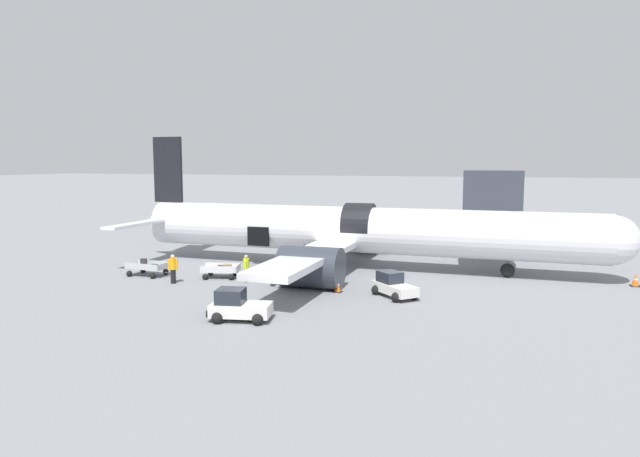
{
  "coord_description": "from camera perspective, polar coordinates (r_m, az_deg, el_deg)",
  "views": [
    {
      "loc": [
        11.87,
        -36.39,
        7.66
      ],
      "look_at": [
        -0.42,
        -0.05,
        3.1
      ],
      "focal_mm": 32.0,
      "sensor_mm": 36.0,
      "label": 1
    }
  ],
  "objects": [
    {
      "name": "ground_crew_supervisor",
      "position": [
        36.59,
        -7.38,
        -3.91
      ],
      "size": [
        0.48,
        0.61,
        1.74
      ],
      "color": "black",
      "rests_on": "ground_plane"
    },
    {
      "name": "ground_crew_driver",
      "position": [
        37.69,
        -3.06,
        -3.65
      ],
      "size": [
        0.52,
        0.52,
        1.62
      ],
      "color": "#2D2D33",
      "rests_on": "ground_plane"
    },
    {
      "name": "ground_crew_loader_b",
      "position": [
        37.0,
        -14.49,
        -3.87
      ],
      "size": [
        0.64,
        0.51,
        1.84
      ],
      "color": "black",
      "rests_on": "ground_plane"
    },
    {
      "name": "airplane",
      "position": [
        40.9,
        3.28,
        -0.33
      ],
      "size": [
        36.1,
        27.82,
        9.55
      ],
      "color": "silver",
      "rests_on": "ground_plane"
    },
    {
      "name": "safety_cone_wingtip",
      "position": [
        33.64,
        1.75,
        -5.75
      ],
      "size": [
        0.54,
        0.54,
        0.78
      ],
      "color": "black",
      "rests_on": "ground_plane"
    },
    {
      "name": "jet_bridge_stub",
      "position": [
        45.24,
        17.08,
        3.27
      ],
      "size": [
        3.99,
        10.75,
        7.01
      ],
      "color": "#4C4C51",
      "rests_on": "ground_plane"
    },
    {
      "name": "baggage_tug_lead",
      "position": [
        27.99,
        -8.19,
        -7.77
      ],
      "size": [
        3.2,
        2.29,
        1.54
      ],
      "color": "silver",
      "rests_on": "ground_plane"
    },
    {
      "name": "suitcase_on_tarmac_upright",
      "position": [
        37.71,
        -6.22,
        -4.43
      ],
      "size": [
        0.56,
        0.38,
        0.83
      ],
      "color": "#2D2D33",
      "rests_on": "ground_plane"
    },
    {
      "name": "safety_cone_nose",
      "position": [
        40.15,
        29.01,
        -4.56
      ],
      "size": [
        0.6,
        0.6,
        0.77
      ],
      "color": "black",
      "rests_on": "ground_plane"
    },
    {
      "name": "baggage_tug_mid",
      "position": [
        32.7,
        7.36,
        -5.75
      ],
      "size": [
        3.03,
        2.98,
        1.4
      ],
      "color": "silver",
      "rests_on": "ground_plane"
    },
    {
      "name": "ground_plane",
      "position": [
        39.04,
        0.61,
        -4.55
      ],
      "size": [
        500.0,
        500.0,
        0.0
      ],
      "primitive_type": "plane",
      "color": "gray"
    },
    {
      "name": "ground_crew_loader_a",
      "position": [
        35.22,
        -4.77,
        -4.35
      ],
      "size": [
        0.4,
        0.58,
        1.67
      ],
      "color": "#2D2D33",
      "rests_on": "ground_plane"
    },
    {
      "name": "safety_cone_engine_left",
      "position": [
        27.99,
        -6.46,
        -8.49
      ],
      "size": [
        0.64,
        0.64,
        0.67
      ],
      "color": "black",
      "rests_on": "ground_plane"
    },
    {
      "name": "baggage_cart_queued",
      "position": [
        39.98,
        -16.78,
        -3.87
      ],
      "size": [
        3.61,
        1.89,
        1.11
      ],
      "color": "#B7BABF",
      "rests_on": "ground_plane"
    },
    {
      "name": "baggage_cart_loading",
      "position": [
        38.17,
        -9.75,
        -4.23
      ],
      "size": [
        3.4,
        2.19,
        0.9
      ],
      "color": "silver",
      "rests_on": "ground_plane"
    }
  ]
}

